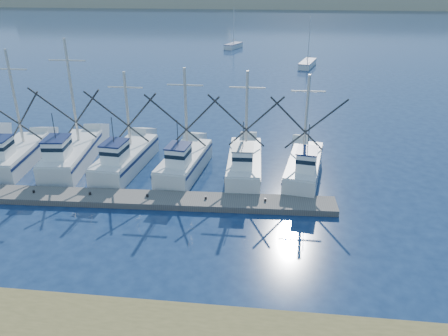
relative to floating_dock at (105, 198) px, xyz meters
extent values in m
plane|color=#0D1E3C|center=(9.50, -6.27, -0.21)|extent=(500.00, 500.00, 0.00)
cube|color=#55514C|center=(0.00, 0.00, 0.00)|extent=(31.52, 3.33, 0.42)
cube|color=silver|center=(-9.23, 5.08, 0.51)|extent=(3.43, 7.71, 1.44)
cylinder|color=#B7B2A8|center=(-9.23, 6.36, 5.05)|extent=(0.22, 0.22, 7.63)
cube|color=silver|center=(-4.73, 5.59, 0.57)|extent=(3.60, 8.72, 1.55)
cube|color=white|center=(-4.73, 3.42, 2.09)|extent=(1.78, 2.22, 1.50)
cylinder|color=#B7B2A8|center=(-4.73, 7.04, 5.49)|extent=(0.22, 0.22, 8.30)
cube|color=silver|center=(-0.24, 5.45, 0.51)|extent=(3.24, 8.39, 1.44)
cube|color=white|center=(-0.24, 3.35, 1.99)|extent=(1.64, 2.12, 1.50)
cylinder|color=#B7B2A8|center=(-0.24, 6.85, 4.24)|extent=(0.22, 0.22, 6.02)
cube|color=silver|center=(4.59, 5.06, 0.53)|extent=(3.31, 7.66, 1.48)
cube|color=white|center=(4.59, 3.16, 2.02)|extent=(1.64, 1.96, 1.50)
cylinder|color=#B7B2A8|center=(4.59, 6.33, 4.52)|extent=(0.22, 0.22, 6.51)
cube|color=silver|center=(9.23, 5.34, 0.55)|extent=(2.78, 8.07, 1.52)
cube|color=white|center=(9.23, 3.29, 2.06)|extent=(1.50, 2.00, 1.50)
cylinder|color=#B7B2A8|center=(9.23, 6.70, 4.44)|extent=(0.22, 0.22, 6.27)
cube|color=silver|center=(13.74, 5.23, 0.55)|extent=(3.42, 8.02, 1.51)
cube|color=white|center=(13.74, 3.24, 2.05)|extent=(1.59, 2.07, 1.50)
cylinder|color=#B7B2A8|center=(13.74, 6.56, 4.37)|extent=(0.22, 0.22, 6.14)
cube|color=silver|center=(16.55, 49.14, 0.24)|extent=(3.37, 6.78, 0.90)
cylinder|color=#B7B2A8|center=(16.55, 49.44, 4.29)|extent=(0.12, 0.12, 7.20)
cube|color=silver|center=(2.38, 67.50, 0.24)|extent=(3.58, 5.77, 0.90)
cylinder|color=#B7B2A8|center=(2.38, 67.80, 4.29)|extent=(0.12, 0.12, 7.20)
camera|label=1|loc=(11.23, -25.39, 14.12)|focal=35.00mm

